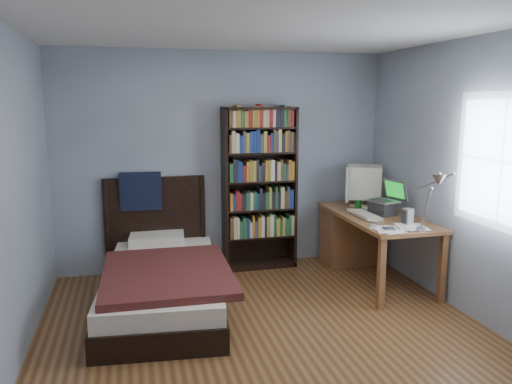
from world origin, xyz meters
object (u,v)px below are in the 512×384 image
at_px(speaker, 408,216).
at_px(laptop, 384,205).
at_px(soda_can, 358,206).
at_px(bed, 162,277).
at_px(desk, 358,233).
at_px(bookshelf, 259,188).
at_px(desk_lamp, 436,186).
at_px(crt_monitor, 363,183).
at_px(keyboard, 364,215).

bearing_deg(speaker, laptop, 78.01).
bearing_deg(soda_can, bed, -172.81).
bearing_deg(desk, laptop, -80.46).
relative_size(laptop, bookshelf, 0.20).
bearing_deg(speaker, desk, 81.77).
xyz_separation_m(speaker, bed, (-2.40, 0.39, -0.56)).
bearing_deg(desk_lamp, bed, 155.51).
bearing_deg(soda_can, desk, 62.19).
height_order(speaker, bookshelf, bookshelf).
distance_m(crt_monitor, soda_can, 0.40).
distance_m(crt_monitor, laptop, 0.53).
bearing_deg(crt_monitor, soda_can, -122.86).
relative_size(crt_monitor, bookshelf, 0.30).
bearing_deg(desk_lamp, crt_monitor, 85.96).
bearing_deg(keyboard, bookshelf, 139.83).
relative_size(keyboard, bed, 0.21).
distance_m(laptop, keyboard, 0.26).
height_order(crt_monitor, speaker, crt_monitor).
relative_size(desk, bed, 0.71).
relative_size(keyboard, soda_can, 3.69).
xyz_separation_m(desk_lamp, bookshelf, (-1.07, 1.84, -0.29)).
relative_size(desk, crt_monitor, 2.80).
bearing_deg(bookshelf, crt_monitor, -11.62).
distance_m(crt_monitor, speaker, 0.98).
bearing_deg(desk_lamp, speaker, 77.54).
relative_size(desk_lamp, speaker, 3.87).
height_order(desk_lamp, bed, desk_lamp).
relative_size(laptop, soda_can, 2.93).
xyz_separation_m(laptop, soda_can, (-0.20, 0.21, -0.04)).
bearing_deg(soda_can, keyboard, -99.06).
bearing_deg(crt_monitor, desk, -139.27).
distance_m(laptop, bookshelf, 1.41).
relative_size(soda_can, bookshelf, 0.07).
height_order(laptop, bookshelf, bookshelf).
height_order(crt_monitor, laptop, crt_monitor).
bearing_deg(keyboard, desk_lamp, -85.24).
distance_m(desk_lamp, bookshelf, 2.15).
bearing_deg(keyboard, crt_monitor, 65.47).
bearing_deg(desk, desk_lamp, -91.83).
bearing_deg(soda_can, bookshelf, 151.70).
bearing_deg(desk, bookshelf, 165.11).
distance_m(crt_monitor, keyboard, 0.63).
height_order(desk_lamp, soda_can, desk_lamp).
distance_m(crt_monitor, bookshelf, 1.21).
height_order(desk_lamp, keyboard, desk_lamp).
xyz_separation_m(crt_monitor, soda_can, (-0.19, -0.29, -0.20)).
xyz_separation_m(crt_monitor, bed, (-2.37, -0.57, -0.75)).
xyz_separation_m(desk, speaker, (0.09, -0.90, 0.39)).
bearing_deg(laptop, speaker, -87.95).
relative_size(crt_monitor, soda_can, 4.41).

